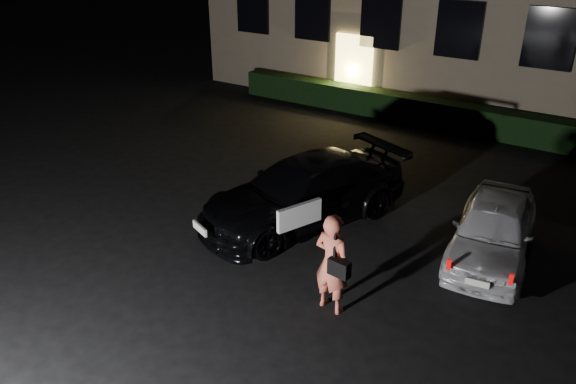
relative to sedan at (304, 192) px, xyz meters
The scene contains 5 objects.
ground 2.91m from the sedan, 80.83° to the right, with size 80.00×80.00×0.00m, color black.
hedge 7.73m from the sedan, 86.67° to the left, with size 15.00×0.70×0.85m, color black.
sedan is the anchor object (origin of this frame).
hatch 3.93m from the sedan, 11.50° to the left, with size 1.88×3.74×1.22m.
man 3.14m from the sedan, 49.53° to the right, with size 0.76×0.50×1.81m.
Camera 1 is at (5.26, -6.53, 6.02)m, focal length 35.00 mm.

